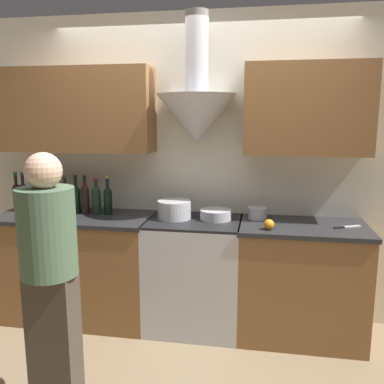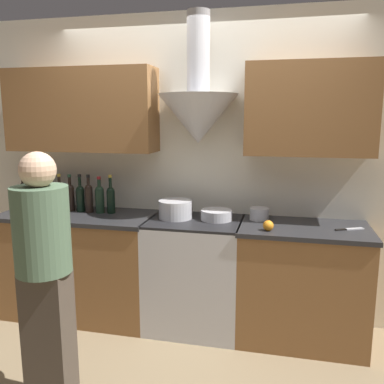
{
  "view_description": "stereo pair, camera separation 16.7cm",
  "coord_description": "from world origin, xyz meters",
  "views": [
    {
      "loc": [
        0.53,
        -2.84,
        1.74
      ],
      "look_at": [
        0.0,
        0.2,
        1.17
      ],
      "focal_mm": 38.0,
      "sensor_mm": 36.0,
      "label": 1
    },
    {
      "loc": [
        0.69,
        -2.81,
        1.74
      ],
      "look_at": [
        0.0,
        0.2,
        1.17
      ],
      "focal_mm": 38.0,
      "sensor_mm": 36.0,
      "label": 2
    }
  ],
  "objects": [
    {
      "name": "ground_plane",
      "position": [
        0.0,
        0.0,
        0.0
      ],
      "size": [
        12.0,
        12.0,
        0.0
      ],
      "primitive_type": "plane",
      "color": "#847051"
    },
    {
      "name": "wall_back",
      "position": [
        -0.06,
        0.57,
        1.47
      ],
      "size": [
        8.4,
        0.64,
        2.6
      ],
      "color": "silver",
      "rests_on": "ground_plane"
    },
    {
      "name": "counter_left",
      "position": [
        -1.04,
        0.3,
        0.46
      ],
      "size": [
        1.34,
        0.62,
        0.92
      ],
      "color": "brown",
      "rests_on": "ground_plane"
    },
    {
      "name": "counter_right",
      "position": [
        0.86,
        0.3,
        0.46
      ],
      "size": [
        0.99,
        0.62,
        0.92
      ],
      "color": "brown",
      "rests_on": "ground_plane"
    },
    {
      "name": "stove_range",
      "position": [
        0.0,
        0.3,
        0.46
      ],
      "size": [
        0.76,
        0.6,
        0.92
      ],
      "color": "silver",
      "rests_on": "ground_plane"
    },
    {
      "name": "wine_bottle_0",
      "position": [
        -1.62,
        0.39,
        1.06
      ],
      "size": [
        0.07,
        0.07,
        0.35
      ],
      "color": "black",
      "rests_on": "counter_left"
    },
    {
      "name": "wine_bottle_1",
      "position": [
        -1.53,
        0.36,
        1.06
      ],
      "size": [
        0.07,
        0.07,
        0.35
      ],
      "color": "black",
      "rests_on": "counter_left"
    },
    {
      "name": "wine_bottle_2",
      "position": [
        -1.43,
        0.37,
        1.06
      ],
      "size": [
        0.08,
        0.08,
        0.34
      ],
      "color": "black",
      "rests_on": "counter_left"
    },
    {
      "name": "wine_bottle_3",
      "position": [
        -1.34,
        0.37,
        1.06
      ],
      "size": [
        0.07,
        0.07,
        0.34
      ],
      "color": "black",
      "rests_on": "counter_left"
    },
    {
      "name": "wine_bottle_4",
      "position": [
        -1.24,
        0.37,
        1.06
      ],
      "size": [
        0.07,
        0.07,
        0.33
      ],
      "color": "black",
      "rests_on": "counter_left"
    },
    {
      "name": "wine_bottle_5",
      "position": [
        -1.15,
        0.39,
        1.06
      ],
      "size": [
        0.07,
        0.07,
        0.33
      ],
      "color": "black",
      "rests_on": "counter_left"
    },
    {
      "name": "wine_bottle_6",
      "position": [
        -1.05,
        0.38,
        1.05
      ],
      "size": [
        0.07,
        0.07,
        0.33
      ],
      "color": "black",
      "rests_on": "counter_left"
    },
    {
      "name": "wine_bottle_7",
      "position": [
        -0.96,
        0.37,
        1.06
      ],
      "size": [
        0.07,
        0.07,
        0.33
      ],
      "color": "black",
      "rests_on": "counter_left"
    },
    {
      "name": "wine_bottle_8",
      "position": [
        -0.86,
        0.37,
        1.05
      ],
      "size": [
        0.08,
        0.08,
        0.32
      ],
      "color": "black",
      "rests_on": "counter_left"
    },
    {
      "name": "wine_bottle_9",
      "position": [
        -0.76,
        0.39,
        1.05
      ],
      "size": [
        0.07,
        0.07,
        0.33
      ],
      "color": "black",
      "rests_on": "counter_left"
    },
    {
      "name": "stock_pot",
      "position": [
        -0.17,
        0.33,
        1.0
      ],
      "size": [
        0.28,
        0.28,
        0.15
      ],
      "color": "silver",
      "rests_on": "stove_range"
    },
    {
      "name": "mixing_bowl",
      "position": [
        0.17,
        0.36,
        0.96
      ],
      "size": [
        0.26,
        0.26,
        0.08
      ],
      "color": "silver",
      "rests_on": "stove_range"
    },
    {
      "name": "orange_fruit",
      "position": [
        0.59,
        0.12,
        0.96
      ],
      "size": [
        0.08,
        0.08,
        0.08
      ],
      "color": "orange",
      "rests_on": "counter_right"
    },
    {
      "name": "saucepan",
      "position": [
        0.51,
        0.44,
        0.97
      ],
      "size": [
        0.15,
        0.15,
        0.1
      ],
      "color": "silver",
      "rests_on": "counter_right"
    },
    {
      "name": "chefs_knife",
      "position": [
        1.18,
        0.28,
        0.92
      ],
      "size": [
        0.22,
        0.13,
        0.01
      ],
      "rotation": [
        0.0,
        0.0,
        0.45
      ],
      "color": "silver",
      "rests_on": "counter_right"
    },
    {
      "name": "person_foreground_left",
      "position": [
        -0.64,
        -0.82,
        0.86
      ],
      "size": [
        0.32,
        0.32,
        1.56
      ],
      "color": "#473D33",
      "rests_on": "ground_plane"
    }
  ]
}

